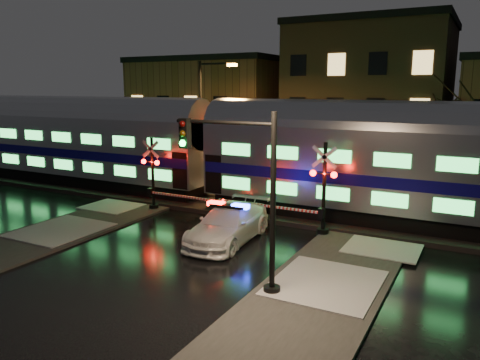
% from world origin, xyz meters
% --- Properties ---
extents(ground, '(120.00, 120.00, 0.00)m').
position_xyz_m(ground, '(0.00, 0.00, 0.00)').
color(ground, black).
rests_on(ground, ground).
extents(ballast, '(90.00, 4.20, 0.24)m').
position_xyz_m(ballast, '(0.00, 5.00, 0.12)').
color(ballast, black).
rests_on(ballast, ground).
extents(sidewalk_left, '(4.00, 20.00, 0.12)m').
position_xyz_m(sidewalk_left, '(-6.50, -6.00, 0.06)').
color(sidewalk_left, '#2D2D2D').
rests_on(sidewalk_left, ground).
extents(sidewalk_right, '(4.00, 20.00, 0.12)m').
position_xyz_m(sidewalk_right, '(6.50, -6.00, 0.06)').
color(sidewalk_right, '#2D2D2D').
rests_on(sidewalk_right, ground).
extents(building_left, '(14.00, 10.00, 9.00)m').
position_xyz_m(building_left, '(-13.00, 22.00, 4.50)').
color(building_left, brown).
rests_on(building_left, ground).
extents(building_mid, '(12.00, 11.00, 11.50)m').
position_xyz_m(building_mid, '(2.00, 22.50, 5.75)').
color(building_mid, brown).
rests_on(building_mid, ground).
extents(train, '(51.00, 3.12, 5.92)m').
position_xyz_m(train, '(-3.05, 5.00, 3.38)').
color(train, black).
rests_on(train, ballast).
extents(police_car, '(2.57, 5.62, 1.77)m').
position_xyz_m(police_car, '(1.15, -0.38, 0.80)').
color(police_car, white).
rests_on(police_car, ground).
extents(crossing_signal_right, '(6.14, 0.67, 4.35)m').
position_xyz_m(crossing_signal_right, '(4.25, 2.31, 1.80)').
color(crossing_signal_right, black).
rests_on(crossing_signal_right, ground).
extents(crossing_signal_left, '(5.73, 0.65, 4.06)m').
position_xyz_m(crossing_signal_left, '(-4.84, 2.31, 1.68)').
color(crossing_signal_left, black).
rests_on(crossing_signal_left, ground).
extents(traffic_light, '(3.91, 0.70, 6.04)m').
position_xyz_m(traffic_light, '(4.17, -4.53, 3.21)').
color(traffic_light, black).
rests_on(traffic_light, ground).
extents(streetlight, '(2.83, 0.30, 8.46)m').
position_xyz_m(streetlight, '(-5.95, 9.00, 4.88)').
color(streetlight, black).
rests_on(streetlight, ground).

